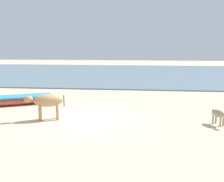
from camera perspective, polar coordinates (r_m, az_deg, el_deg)
name	(u,v)px	position (r m, az deg, el deg)	size (l,w,h in m)	color
ground	(87,118)	(10.03, -5.66, -6.09)	(80.00, 80.00, 0.00)	beige
sea_water	(120,73)	(26.17, 1.74, 4.03)	(60.00, 20.00, 0.08)	slate
fishing_boat_0	(9,100)	(13.05, -21.84, -1.93)	(4.32, 2.63, 0.62)	#B74733
cow_adult_tan	(47,101)	(9.95, -14.26, -2.27)	(1.49, 0.78, 0.99)	tan
calf_near_dun	(219,114)	(9.84, 22.71, -4.78)	(0.53, 0.80, 0.55)	tan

